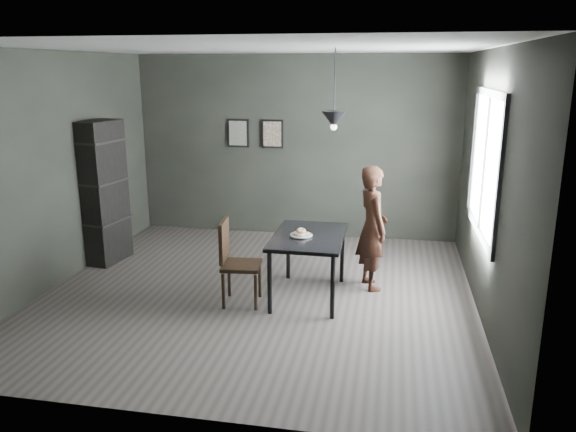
% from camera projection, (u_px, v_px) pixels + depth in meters
% --- Properties ---
extents(ground, '(5.00, 5.00, 0.00)m').
position_uv_depth(ground, '(258.00, 293.00, 6.68)').
color(ground, '#35302E').
rests_on(ground, ground).
extents(back_wall, '(5.00, 0.10, 2.80)m').
position_uv_depth(back_wall, '(295.00, 147.00, 8.70)').
color(back_wall, black).
rests_on(back_wall, ground).
extents(ceiling, '(5.00, 5.00, 0.02)m').
position_uv_depth(ceiling, '(255.00, 48.00, 5.96)').
color(ceiling, silver).
rests_on(ceiling, ground).
extents(window_assembly, '(0.04, 1.96, 1.56)m').
position_uv_depth(window_assembly, '(485.00, 163.00, 6.02)').
color(window_assembly, white).
rests_on(window_assembly, ground).
extents(cafe_table, '(0.80, 1.20, 0.75)m').
position_uv_depth(cafe_table, '(309.00, 242.00, 6.40)').
color(cafe_table, black).
rests_on(cafe_table, ground).
extents(white_plate, '(0.23, 0.23, 0.01)m').
position_uv_depth(white_plate, '(301.00, 236.00, 6.34)').
color(white_plate, white).
rests_on(white_plate, cafe_table).
extents(donut_pile, '(0.20, 0.20, 0.08)m').
position_uv_depth(donut_pile, '(301.00, 233.00, 6.33)').
color(donut_pile, beige).
rests_on(donut_pile, white_plate).
extents(woman, '(0.54, 0.64, 1.50)m').
position_uv_depth(woman, '(372.00, 228.00, 6.68)').
color(woman, black).
rests_on(woman, ground).
extents(wood_chair, '(0.46, 0.46, 0.97)m').
position_uv_depth(wood_chair, '(234.00, 257.00, 6.27)').
color(wood_chair, black).
rests_on(wood_chair, ground).
extents(shelf_unit, '(0.45, 0.69, 1.93)m').
position_uv_depth(shelf_unit, '(103.00, 193.00, 7.57)').
color(shelf_unit, black).
rests_on(shelf_unit, ground).
extents(pendant_lamp, '(0.28, 0.28, 0.86)m').
position_uv_depth(pendant_lamp, '(334.00, 119.00, 6.10)').
color(pendant_lamp, black).
rests_on(pendant_lamp, ground).
extents(framed_print_left, '(0.34, 0.04, 0.44)m').
position_uv_depth(framed_print_left, '(238.00, 133.00, 8.78)').
color(framed_print_left, black).
rests_on(framed_print_left, ground).
extents(framed_print_right, '(0.34, 0.04, 0.44)m').
position_uv_depth(framed_print_right, '(272.00, 134.00, 8.68)').
color(framed_print_right, black).
rests_on(framed_print_right, ground).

